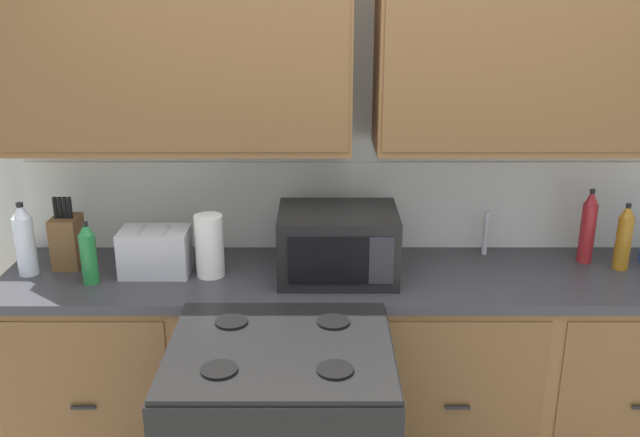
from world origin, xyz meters
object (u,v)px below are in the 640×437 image
Objects in this scene: microwave at (336,244)px; bottle_green at (87,254)px; bottle_clear at (23,240)px; paper_towel_roll at (208,246)px; knife_block at (66,241)px; toaster at (154,252)px; bottle_red at (586,227)px; bottle_amber at (622,237)px.

microwave is 1.86× the size of bottle_green.
bottle_green is at bearing -17.26° from bottle_clear.
paper_towel_roll is at bearing 179.77° from microwave.
knife_block is 1.19× the size of paper_towel_roll.
bottle_green is at bearing -175.78° from microwave.
bottle_green is (0.14, -0.17, 0.01)m from knife_block.
bottle_red is at bearing 3.97° from toaster.
microwave is 1.85× the size of paper_towel_roll.
toaster is 0.90× the size of bottle_clear.
paper_towel_roll is 0.91× the size of bottle_amber.
paper_towel_roll is 1.72m from bottle_amber.
bottle_amber is at bearing -31.71° from bottle_red.
bottle_clear is (-1.28, 0.02, 0.01)m from microwave.
bottle_clear is (-0.14, -0.08, 0.04)m from knife_block.
toaster is 0.26m from bottle_green.
bottle_clear reaches higher than bottle_green.
bottle_clear is at bearing -149.46° from knife_block.
paper_towel_roll is 0.48m from bottle_green.
bottle_green is 2.08m from bottle_red.
knife_block reaches higher than paper_towel_roll.
paper_towel_roll is 0.84× the size of bottle_clear.
paper_towel_roll is at bearing -177.59° from bottle_amber.
knife_block and bottle_clear have the same top height.
bottle_clear is at bearing -178.63° from bottle_amber.
bottle_amber is at bearing -0.62° from knife_block.
knife_block is at bearing 30.54° from bottle_clear.
bottle_clear is (-2.35, -0.14, -0.01)m from bottle_red.
microwave is 1.14m from knife_block.
bottle_clear is (-0.53, -0.01, 0.06)m from toaster.
bottle_amber is (2.34, -0.03, 0.02)m from knife_block.
bottle_red is 1.05× the size of bottle_clear.
bottle_red is (1.60, 0.15, 0.03)m from paper_towel_roll.
knife_block is at bearing -178.65° from bottle_red.
knife_block is at bearing 174.99° from microwave.
knife_block is 1.08× the size of bottle_amber.
bottle_red is (2.21, 0.05, 0.04)m from knife_block.
bottle_green is 0.84× the size of bottle_clear.
microwave is at bearing -5.01° from knife_block.
bottle_clear is (-2.48, -0.06, 0.01)m from bottle_amber.
bottle_red reaches higher than paper_towel_roll.
bottle_green is (-0.24, -0.10, 0.03)m from toaster.
microwave is 1.68× the size of bottle_amber.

